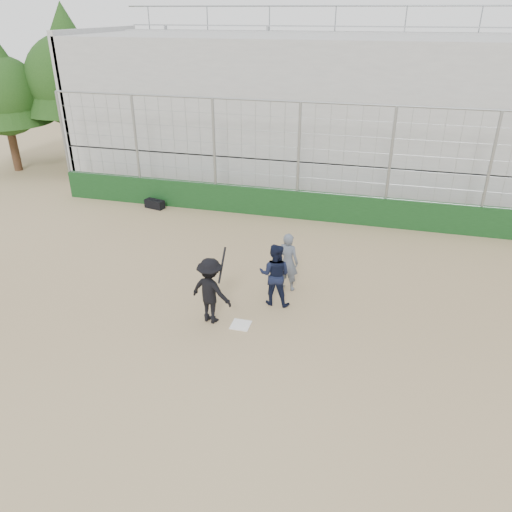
% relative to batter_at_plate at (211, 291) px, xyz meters
% --- Properties ---
extents(ground, '(90.00, 90.00, 0.00)m').
position_rel_batter_at_plate_xyz_m(ground, '(0.73, -0.04, -0.81)').
color(ground, olive).
rests_on(ground, ground).
extents(home_plate, '(0.44, 0.44, 0.02)m').
position_rel_batter_at_plate_xyz_m(home_plate, '(0.73, -0.04, -0.80)').
color(home_plate, white).
rests_on(home_plate, ground).
extents(backstop, '(18.10, 0.25, 4.04)m').
position_rel_batter_at_plate_xyz_m(backstop, '(0.73, 6.96, 0.14)').
color(backstop, '#113514').
rests_on(backstop, ground).
extents(bleachers, '(20.25, 6.70, 6.98)m').
position_rel_batter_at_plate_xyz_m(bleachers, '(0.73, 11.91, 2.11)').
color(bleachers, '#9F9F9F').
rests_on(bleachers, ground).
extents(tree_left, '(4.48, 4.48, 7.00)m').
position_rel_batter_at_plate_xyz_m(tree_left, '(-10.27, 10.96, 3.57)').
color(tree_left, '#392914').
rests_on(tree_left, ground).
extents(tree_right, '(3.84, 3.84, 6.00)m').
position_rel_batter_at_plate_xyz_m(tree_right, '(-12.77, 9.46, 2.94)').
color(tree_right, '#3A2315').
rests_on(tree_right, ground).
extents(batter_at_plate, '(1.18, 0.87, 1.79)m').
position_rel_batter_at_plate_xyz_m(batter_at_plate, '(0.00, 0.00, 0.00)').
color(batter_at_plate, black).
rests_on(batter_at_plate, ground).
extents(catcher_crouched, '(0.83, 0.66, 1.12)m').
position_rel_batter_at_plate_xyz_m(catcher_crouched, '(1.27, 1.10, -0.26)').
color(catcher_crouched, black).
rests_on(catcher_crouched, ground).
extents(umpire, '(0.65, 0.50, 1.44)m').
position_rel_batter_at_plate_xyz_m(umpire, '(1.43, 1.94, -0.10)').
color(umpire, '#4F5764').
rests_on(umpire, ground).
extents(equipment_bag, '(0.79, 0.49, 0.36)m').
position_rel_batter_at_plate_xyz_m(equipment_bag, '(-4.56, 6.56, -0.66)').
color(equipment_bag, black).
rests_on(equipment_bag, ground).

